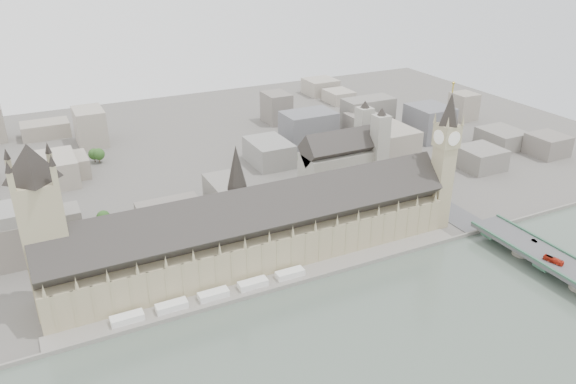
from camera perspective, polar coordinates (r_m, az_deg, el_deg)
name	(u,v)px	position (r m, az deg, el deg)	size (l,w,h in m)	color
ground	(271,277)	(355.60, -1.77, -8.66)	(900.00, 900.00, 0.00)	#595651
embankment_wall	(281,288)	(343.48, -0.71, -9.69)	(600.00, 1.50, 3.00)	slate
river_terrace	(276,282)	(349.37, -1.25, -9.14)	(270.00, 15.00, 2.00)	slate
terrace_tents	(214,295)	(336.12, -7.57, -10.29)	(118.00, 7.00, 4.00)	white
palace_of_westminster	(257,232)	(359.30, -3.14, -4.08)	(265.00, 40.73, 55.44)	gray
elizabeth_tower	(445,152)	(405.25, 15.66, 3.96)	(17.00, 17.00, 107.50)	gray
victoria_tower	(42,223)	(328.06, -23.70, -2.88)	(30.00, 30.00, 100.00)	gray
central_tower	(237,181)	(345.65, -5.22, 1.15)	(13.00, 13.00, 48.00)	gray
westminster_bridge	(570,276)	(388.19, 26.74, -7.62)	(25.00, 325.00, 10.25)	#474749
westminster_abbey	(344,161)	(465.89, 5.69, 3.15)	(68.00, 36.00, 64.00)	#9B988C
city_skyline_inland	(164,134)	(558.41, -12.47, 5.73)	(720.00, 360.00, 38.00)	gray
park_trees	(222,229)	(396.55, -6.76, -3.77)	(110.00, 30.00, 15.00)	#224318
red_bus_north	(553,260)	(386.74, 25.36, -6.27)	(2.88, 12.31, 3.43)	red
car_silver	(534,240)	(407.25, 23.75, -4.53)	(1.42, 4.07, 1.34)	gray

